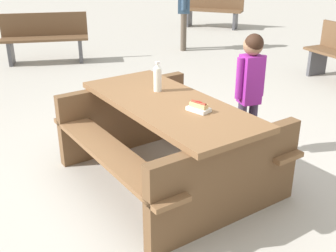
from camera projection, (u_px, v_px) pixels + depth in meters
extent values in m
plane|color=#B7B2A8|center=(168.00, 179.00, 3.84)|extent=(30.00, 30.00, 0.00)
cube|color=brown|center=(168.00, 104.00, 3.55)|extent=(1.90, 1.05, 0.05)
cube|color=brown|center=(217.00, 122.00, 3.96)|extent=(1.82, 0.57, 0.04)
cube|color=brown|center=(110.00, 152.00, 3.38)|extent=(1.82, 0.57, 0.04)
cube|color=brown|center=(227.00, 183.00, 3.11)|extent=(0.33, 1.40, 0.70)
cube|color=brown|center=(125.00, 116.00, 4.29)|extent=(0.33, 1.40, 0.70)
cylinder|color=silver|center=(158.00, 80.00, 3.75)|extent=(0.07, 0.07, 0.21)
cone|color=silver|center=(157.00, 66.00, 3.70)|extent=(0.07, 0.07, 0.04)
cylinder|color=silver|center=(157.00, 63.00, 3.69)|extent=(0.04, 0.04, 0.02)
cube|color=white|center=(199.00, 109.00, 3.34)|extent=(0.19, 0.12, 0.03)
cube|color=#D8B272|center=(199.00, 105.00, 3.32)|extent=(0.15, 0.07, 0.04)
cylinder|color=maroon|center=(199.00, 103.00, 3.32)|extent=(0.14, 0.04, 0.03)
ellipsoid|color=maroon|center=(199.00, 102.00, 3.31)|extent=(0.07, 0.03, 0.01)
cylinder|color=#3F334C|center=(241.00, 129.00, 4.17)|extent=(0.09, 0.09, 0.55)
cylinder|color=#3F334C|center=(252.00, 128.00, 4.21)|extent=(0.09, 0.09, 0.55)
cube|color=purple|center=(250.00, 79.00, 3.99)|extent=(0.23, 0.24, 0.47)
cylinder|color=purple|center=(240.00, 78.00, 3.94)|extent=(0.07, 0.07, 0.40)
cylinder|color=purple|center=(261.00, 76.00, 4.01)|extent=(0.07, 0.07, 0.40)
sphere|color=#997051|center=(253.00, 45.00, 3.86)|extent=(0.18, 0.18, 0.18)
sphere|color=#331E14|center=(254.00, 43.00, 3.84)|extent=(0.18, 0.18, 0.18)
cube|color=#4C4C51|center=(317.00, 62.00, 6.78)|extent=(0.16, 0.36, 0.41)
cube|color=brown|center=(45.00, 39.00, 7.38)|extent=(1.15, 1.48, 0.04)
cube|color=brown|center=(44.00, 24.00, 7.46)|extent=(0.85, 1.28, 0.40)
cube|color=#4C4C51|center=(11.00, 53.00, 7.37)|extent=(0.33, 0.25, 0.41)
cube|color=#4C4C51|center=(81.00, 50.00, 7.57)|extent=(0.33, 0.25, 0.41)
cube|color=brown|center=(212.00, 10.00, 10.49)|extent=(1.52, 1.02, 0.04)
cube|color=brown|center=(214.00, 0.00, 10.56)|extent=(1.37, 0.69, 0.40)
cube|color=#4C4C51|center=(189.00, 18.00, 10.77)|extent=(0.21, 0.35, 0.41)
cube|color=#4C4C51|center=(235.00, 21.00, 10.39)|extent=(0.21, 0.35, 0.41)
cylinder|color=brown|center=(183.00, 32.00, 8.26)|extent=(0.11, 0.11, 0.72)
cylinder|color=brown|center=(184.00, 31.00, 8.41)|extent=(0.11, 0.11, 0.72)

